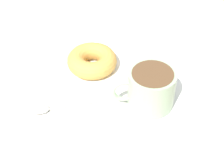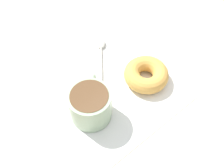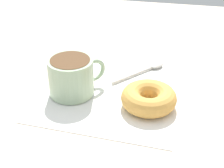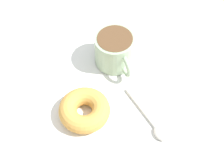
% 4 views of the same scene
% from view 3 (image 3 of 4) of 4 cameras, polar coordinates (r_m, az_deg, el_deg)
% --- Properties ---
extents(ground_plane, '(1.20, 1.20, 0.02)m').
position_cam_3_polar(ground_plane, '(0.76, 0.87, -2.91)').
color(ground_plane, beige).
extents(napkin, '(0.31, 0.31, 0.00)m').
position_cam_3_polar(napkin, '(0.77, 0.00, -1.36)').
color(napkin, white).
rests_on(napkin, ground_plane).
extents(coffee_cup, '(0.11, 0.10, 0.08)m').
position_cam_3_polar(coffee_cup, '(0.76, -6.06, 1.39)').
color(coffee_cup, '#9EB793').
rests_on(coffee_cup, napkin).
extents(donut, '(0.11, 0.11, 0.04)m').
position_cam_3_polar(donut, '(0.72, 5.63, -2.14)').
color(donut, gold).
rests_on(donut, napkin).
extents(spoon, '(0.11, 0.12, 0.01)m').
position_cam_3_polar(spoon, '(0.86, 5.68, 2.41)').
color(spoon, '#B7B2A8').
rests_on(spoon, napkin).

